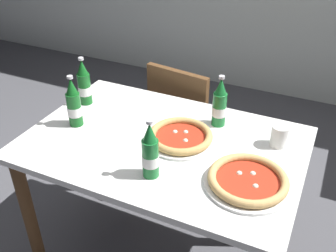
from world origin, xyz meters
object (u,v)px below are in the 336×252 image
Objects in this scene: pizza_marinara_far at (248,180)px; paper_cup at (279,136)px; chair_behind_table at (186,120)px; beer_bottle_extra at (74,105)px; pizza_margherita_near at (181,137)px; beer_bottle_left at (150,153)px; beer_bottle_right at (220,105)px; beer_bottle_center at (84,84)px; dining_table_main at (163,162)px.

paper_cup reaches higher than pizza_marinara_far.
chair_behind_table is 3.44× the size of beer_bottle_extra.
chair_behind_table is 2.81× the size of pizza_margherita_near.
beer_bottle_left is at bearing -92.51° from pizza_margherita_near.
pizza_marinara_far is at bearing -56.59° from beer_bottle_right.
beer_bottle_right is (0.31, -0.38, 0.37)m from chair_behind_table.
pizza_margherita_near is 0.24m from beer_bottle_right.
pizza_marinara_far is 0.31m from paper_cup.
paper_cup is at bearing 45.17° from beer_bottle_left.
beer_bottle_center reaches higher than pizza_margherita_near.
beer_bottle_extra reaches higher than paper_cup.
beer_bottle_center reaches higher than pizza_marinara_far.
dining_table_main is 0.45m from pizza_marinara_far.
beer_bottle_center reaches higher than paper_cup.
beer_bottle_extra is at bearing -174.12° from dining_table_main.
beer_bottle_right is 0.66m from beer_bottle_extra.
paper_cup is (0.46, 0.18, 0.16)m from dining_table_main.
beer_bottle_left is (-0.01, -0.26, 0.08)m from pizza_margherita_near.
beer_bottle_right is at bearing 138.10° from chair_behind_table.
beer_bottle_center is at bearing 112.63° from beer_bottle_extra.
beer_bottle_center is (-0.57, 0.11, 0.08)m from pizza_margherita_near.
chair_behind_table is 3.44× the size of beer_bottle_right.
beer_bottle_extra is 2.60× the size of paper_cup.
chair_behind_table is at bearing 103.20° from beer_bottle_left.
pizza_margherita_near is 0.42m from paper_cup.
pizza_margherita_near is at bearing -159.63° from paper_cup.
beer_bottle_extra is (-0.84, 0.08, 0.08)m from pizza_marinara_far.
beer_bottle_extra is (-0.29, -0.65, 0.37)m from chair_behind_table.
chair_behind_table is 0.94m from beer_bottle_left.
pizza_marinara_far is 0.44m from beer_bottle_right.
dining_table_main is at bearing -126.16° from beer_bottle_right.
dining_table_main is at bearing -158.45° from paper_cup.
beer_bottle_center is at bearing 60.13° from chair_behind_table.
chair_behind_table is 0.70m from beer_bottle_center.
beer_bottle_center is 1.00× the size of beer_bottle_extra.
pizza_marinara_far is 1.33× the size of beer_bottle_left.
pizza_margherita_near is 1.22× the size of beer_bottle_left.
dining_table_main is at bearing 163.08° from pizza_marinara_far.
paper_cup reaches higher than pizza_margherita_near.
beer_bottle_left and beer_bottle_right have the same top height.
dining_table_main is at bearing -16.12° from beer_bottle_center.
pizza_marinara_far is 0.84m from beer_bottle_extra.
paper_cup is (0.97, 0.04, -0.06)m from beer_bottle_center.
beer_bottle_right and beer_bottle_extra have the same top height.
dining_table_main is 0.52m from paper_cup.
paper_cup is at bearing 2.09° from beer_bottle_center.
pizza_marinara_far reaches higher than dining_table_main.
chair_behind_table is (-0.14, 0.61, -0.15)m from dining_table_main.
chair_behind_table is at bearing 129.73° from beer_bottle_right.
beer_bottle_left is at bearing -20.57° from beer_bottle_extra.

